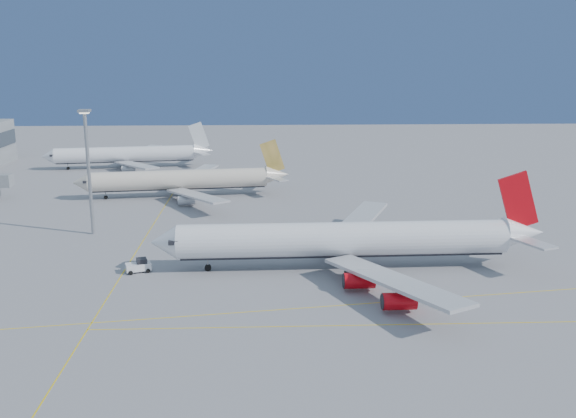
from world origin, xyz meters
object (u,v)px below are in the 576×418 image
object	(u,v)px
airliner_virgin	(351,240)
light_mast	(88,162)
pushback_tug	(139,266)
airliner_etihad	(184,180)
airliner_third	(129,154)

from	to	relation	value
airliner_virgin	light_mast	size ratio (longest dim) A/B	2.68
light_mast	airliner_virgin	bearing A→B (deg)	-24.99
pushback_tug	light_mast	xyz separation A→B (m)	(-14.74, 25.62, 14.91)
airliner_etihad	airliner_third	xyz separation A→B (m)	(-24.01, 45.79, -0.02)
airliner_third	light_mast	size ratio (longest dim) A/B	2.12
airliner_virgin	airliner_etihad	size ratio (longest dim) A/B	1.23
airliner_virgin	airliner_third	size ratio (longest dim) A/B	1.27
airliner_etihad	light_mast	distance (m)	41.69
pushback_tug	light_mast	world-z (taller)	light_mast
airliner_etihad	light_mast	size ratio (longest dim) A/B	2.17
airliner_etihad	pushback_tug	world-z (taller)	airliner_etihad
airliner_virgin	airliner_etihad	distance (m)	72.66
airliner_third	pushback_tug	bearing A→B (deg)	-85.76
airliner_virgin	pushback_tug	distance (m)	39.12
airliner_virgin	pushback_tug	world-z (taller)	airliner_virgin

